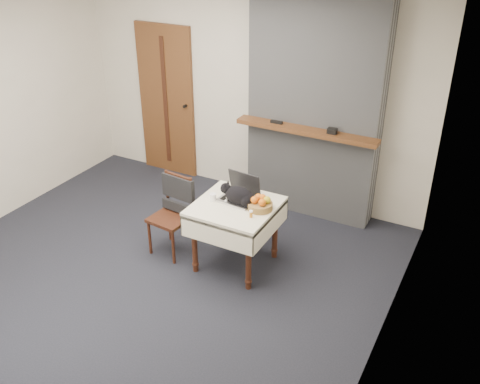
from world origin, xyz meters
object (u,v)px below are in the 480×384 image
object	(u,v)px
pill_bottle	(251,214)
side_table	(235,215)
door	(167,101)
cream_jar	(213,197)
laptop	(240,193)
fruit_basket	(260,204)
chair	(175,203)
cat	(240,196)

from	to	relation	value
pill_bottle	side_table	bearing A→B (deg)	149.47
door	cream_jar	distance (m)	2.28
side_table	pill_bottle	size ratio (longest dim) A/B	11.09
laptop	cream_jar	bearing A→B (deg)	-138.87
fruit_basket	chair	distance (m)	0.98
side_table	chair	size ratio (longest dim) A/B	0.92
side_table	cat	world-z (taller)	cat
pill_bottle	fruit_basket	xyz separation A→B (m)	(0.01, 0.18, 0.02)
cream_jar	chair	bearing A→B (deg)	179.08
cream_jar	fruit_basket	world-z (taller)	fruit_basket
door	cream_jar	size ratio (longest dim) A/B	26.23
door	cream_jar	world-z (taller)	door
cat	fruit_basket	bearing A→B (deg)	3.93
side_table	laptop	xyz separation A→B (m)	(-0.02, 0.12, 0.18)
cat	cream_jar	xyz separation A→B (m)	(-0.27, -0.06, -0.05)
cat	fruit_basket	world-z (taller)	cat
side_table	laptop	world-z (taller)	laptop
side_table	door	bearing A→B (deg)	140.31
door	fruit_basket	size ratio (longest dim) A/B	8.27
pill_bottle	door	bearing A→B (deg)	141.25
pill_bottle	fruit_basket	bearing A→B (deg)	87.06
laptop	cat	size ratio (longest dim) A/B	0.86
laptop	cat	distance (m)	0.12
side_table	fruit_basket	xyz separation A→B (m)	(0.25, 0.04, 0.17)
cream_jar	pill_bottle	xyz separation A→B (m)	(0.47, -0.11, -0.00)
chair	pill_bottle	bearing A→B (deg)	-0.95
cream_jar	laptop	bearing A→B (deg)	36.29
door	fruit_basket	distance (m)	2.61
side_table	pill_bottle	bearing A→B (deg)	-30.53
side_table	cat	bearing A→B (deg)	35.63
laptop	pill_bottle	xyz separation A→B (m)	(0.26, -0.27, -0.03)
door	chair	size ratio (longest dim) A/B	2.35
cat	pill_bottle	bearing A→B (deg)	-38.27
side_table	cat	distance (m)	0.21
fruit_basket	cat	bearing A→B (deg)	-176.50
cat	chair	distance (m)	0.78
cat	cream_jar	size ratio (longest dim) A/B	5.76
laptop	cat	bearing A→B (deg)	-58.42
fruit_basket	chair	world-z (taller)	chair
side_table	laptop	bearing A→B (deg)	97.83
chair	laptop	bearing A→B (deg)	18.51
door	laptop	distance (m)	2.34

